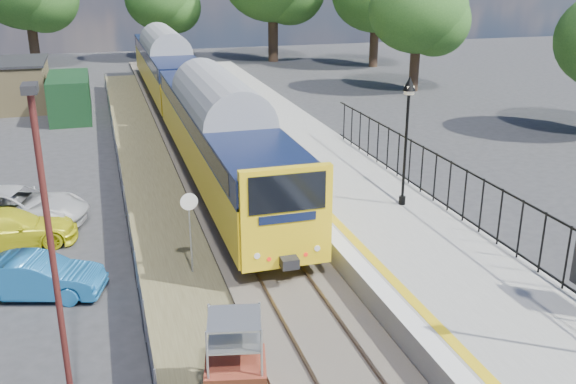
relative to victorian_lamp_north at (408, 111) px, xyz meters
name	(u,v)px	position (x,y,z in m)	size (l,w,h in m)	color
ground	(316,337)	(-5.30, -6.00, -4.30)	(120.00, 120.00, 0.00)	#2D2D30
track_bed	(224,206)	(-5.77, 3.67, -4.21)	(5.90, 80.00, 0.29)	#473F38
platform	(352,200)	(-1.10, 2.00, -3.85)	(5.00, 70.00, 0.90)	gray
platform_edge	(301,194)	(-3.16, 2.00, -3.39)	(0.90, 70.00, 0.01)	silver
victorian_lamp_north	(408,111)	(0.00, 0.00, 0.00)	(0.44, 0.44, 4.60)	black
palisade_fence	(495,213)	(1.25, -3.76, -2.46)	(0.12, 26.00, 2.00)	black
wire_fence	(122,184)	(-9.50, 6.00, -3.70)	(0.06, 52.00, 1.20)	#999EA3
train	(185,88)	(-5.30, 17.08, -1.96)	(2.82, 40.83, 3.51)	yellow
brick_plinth	(235,361)	(-7.80, -7.92, -3.29)	(1.55, 1.55, 2.11)	brown
speed_sign	(190,220)	(-7.80, -1.54, -2.51)	(0.53, 0.11, 2.65)	#999EA3
carpark_lamp	(52,255)	(-11.14, -8.18, -0.22)	(0.25, 0.50, 7.18)	#501E1A
car_blue	(36,277)	(-12.28, -1.71, -3.68)	(1.32, 3.77, 1.24)	#195E9B
car_yellow	(7,229)	(-13.45, 2.25, -3.65)	(1.83, 4.49, 1.30)	yellow
car_white	(15,208)	(-13.36, 4.11, -3.58)	(2.38, 5.15, 1.43)	silver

